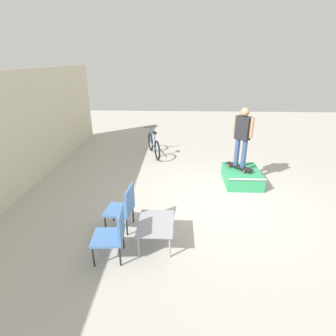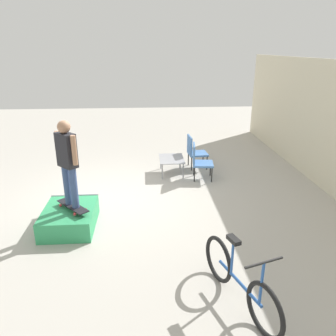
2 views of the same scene
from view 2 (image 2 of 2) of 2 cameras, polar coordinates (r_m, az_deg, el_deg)
name	(u,v)px [view 2 (image 2 of 2)]	position (r m, az deg, el deg)	size (l,w,h in m)	color
ground_plane	(110,200)	(7.57, -10.04, -5.46)	(24.00, 24.00, 0.00)	#B7B2A8
skate_ramp_box	(70,218)	(6.59, -16.73, -8.29)	(1.23, 0.95, 0.41)	#339E60
skateboard_on_ramp	(73,206)	(6.40, -16.27, -6.37)	(0.74, 0.70, 0.07)	black
person_skater	(67,158)	(6.05, -17.14, 1.71)	(0.43, 0.43, 1.61)	#384C7A
coffee_table	(172,160)	(8.84, 0.62, 1.40)	(0.89, 0.65, 0.43)	#9E9EA3
patio_chair_left	(194,150)	(9.28, 4.63, 3.07)	(0.56, 0.56, 0.93)	black
patio_chair_right	(199,160)	(8.48, 5.47, 1.36)	(0.58, 0.58, 0.93)	black
bicycle	(239,281)	(4.65, 12.29, -18.61)	(1.68, 0.69, 0.95)	black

